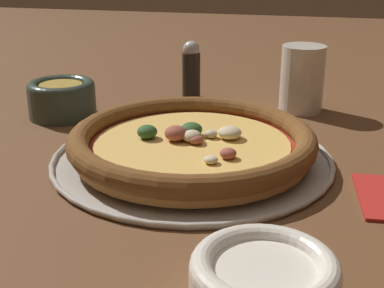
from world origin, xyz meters
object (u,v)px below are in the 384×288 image
(pizza_tray, at_px, (192,158))
(pizza, at_px, (192,142))
(pepper_shaker, at_px, (191,70))
(bowl_far, at_px, (264,281))
(drinking_cup, at_px, (302,79))
(bowl_near, at_px, (62,97))

(pizza_tray, distance_m, pizza, 0.02)
(pizza_tray, height_order, pizza, pizza)
(pizza, relative_size, pepper_shaker, 3.12)
(bowl_far, relative_size, pepper_shaker, 1.14)
(pizza_tray, bearing_deg, pizza, -171.46)
(pizza_tray, xyz_separation_m, drinking_cup, (-0.26, 0.13, 0.05))
(bowl_near, bearing_deg, pepper_shaker, 131.45)
(bowl_near, height_order, bowl_far, bowl_near)
(pizza_tray, distance_m, bowl_near, 0.29)
(bowl_far, distance_m, drinking_cup, 0.55)
(bowl_near, distance_m, pepper_shaker, 0.25)
(drinking_cup, bearing_deg, pepper_shaker, -101.18)
(pizza, xyz_separation_m, bowl_far, (0.28, 0.12, -0.00))
(pepper_shaker, bearing_deg, bowl_far, 18.40)
(pizza_tray, xyz_separation_m, pizza, (-0.00, -0.00, 0.02))
(bowl_far, xyz_separation_m, pepper_shaker, (-0.59, -0.20, 0.03))
(drinking_cup, bearing_deg, pizza_tray, -26.68)
(bowl_near, xyz_separation_m, bowl_far, (0.43, 0.38, -0.01))
(pizza, relative_size, drinking_cup, 2.91)
(drinking_cup, bearing_deg, pizza, -26.69)
(pizza_tray, bearing_deg, bowl_near, -118.95)
(bowl_near, bearing_deg, drinking_cup, 107.49)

